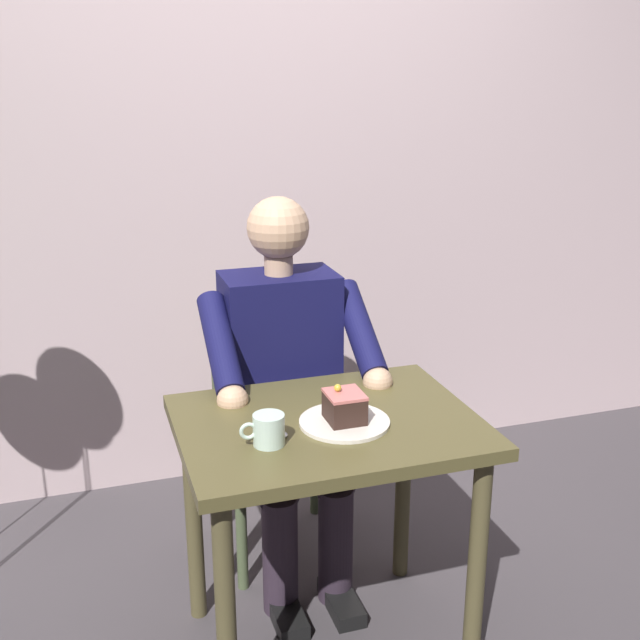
# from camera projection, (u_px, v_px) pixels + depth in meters

# --- Properties ---
(cafe_rear_panel) EXTENTS (6.40, 0.12, 3.00)m
(cafe_rear_panel) POSITION_uv_depth(u_px,v_px,m) (229.00, 102.00, 2.92)
(cafe_rear_panel) COLOR beige
(cafe_rear_panel) RESTS_ON ground
(dining_table) EXTENTS (0.80, 0.61, 0.72)m
(dining_table) POSITION_uv_depth(u_px,v_px,m) (328.00, 460.00, 2.13)
(dining_table) COLOR brown
(dining_table) RESTS_ON ground
(chair) EXTENTS (0.42, 0.42, 0.88)m
(chair) POSITION_uv_depth(u_px,v_px,m) (274.00, 414.00, 2.70)
(chair) COLOR #495638
(chair) RESTS_ON ground
(seated_person) EXTENTS (0.53, 0.58, 1.25)m
(seated_person) POSITION_uv_depth(u_px,v_px,m) (287.00, 389.00, 2.49)
(seated_person) COLOR #121241
(seated_person) RESTS_ON ground
(dessert_plate) EXTENTS (0.24, 0.24, 0.01)m
(dessert_plate) POSITION_uv_depth(u_px,v_px,m) (344.00, 422.00, 2.07)
(dessert_plate) COLOR silver
(dessert_plate) RESTS_ON dining_table
(cake_slice) EXTENTS (0.10, 0.10, 0.10)m
(cake_slice) POSITION_uv_depth(u_px,v_px,m) (345.00, 406.00, 2.06)
(cake_slice) COLOR #301E19
(cake_slice) RESTS_ON dessert_plate
(coffee_cup) EXTENTS (0.12, 0.08, 0.08)m
(coffee_cup) POSITION_uv_depth(u_px,v_px,m) (268.00, 429.00, 1.94)
(coffee_cup) COLOR silver
(coffee_cup) RESTS_ON dining_table
(dessert_spoon) EXTENTS (0.06, 0.14, 0.01)m
(dessert_spoon) POSITION_uv_depth(u_px,v_px,m) (279.00, 430.00, 2.03)
(dessert_spoon) COLOR silver
(dessert_spoon) RESTS_ON dining_table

